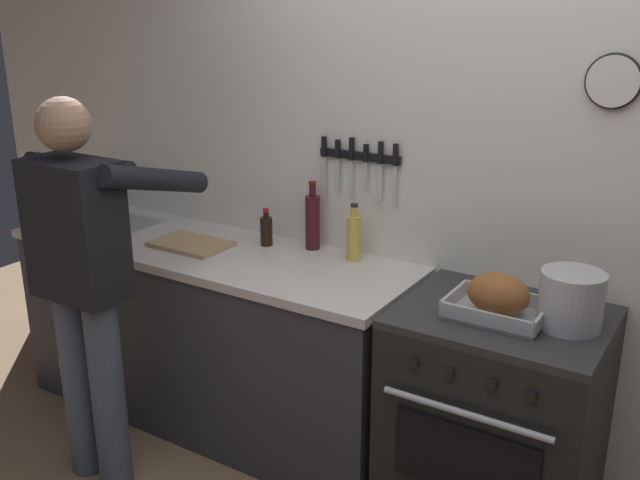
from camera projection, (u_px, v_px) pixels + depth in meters
wall_back at (488, 181)px, 2.93m from camera, size 6.00×0.13×2.60m
counter_block at (211, 332)px, 3.52m from camera, size 2.03×0.65×0.90m
stove at (494, 420)px, 2.80m from camera, size 0.76×0.67×0.90m
person_cook at (85, 273)px, 2.91m from camera, size 0.51×0.63×1.66m
roasting_pan at (498, 298)px, 2.61m from camera, size 0.35×0.26×0.17m
stock_pot at (571, 300)px, 2.52m from camera, size 0.22×0.22×0.20m
cutting_board at (191, 244)px, 3.38m from camera, size 0.36×0.24×0.02m
bottle_wine_red at (313, 221)px, 3.31m from camera, size 0.07×0.07×0.32m
bottle_soy_sauce at (266, 230)px, 3.37m from camera, size 0.06×0.06×0.18m
bottle_cooking_oil at (354, 237)px, 3.17m from camera, size 0.07×0.07×0.26m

